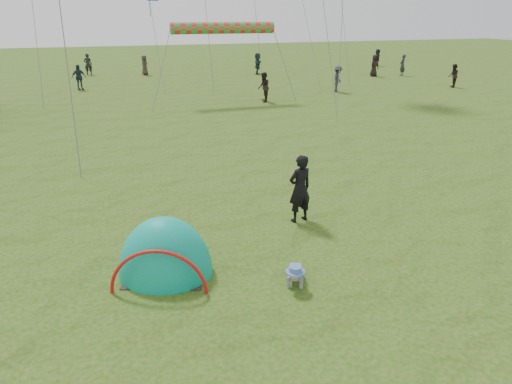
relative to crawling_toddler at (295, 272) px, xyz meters
name	(u,v)px	position (x,y,z in m)	size (l,w,h in m)	color
ground	(312,277)	(0.41, 0.12, -0.26)	(140.00, 140.00, 0.00)	#194A09
crawling_toddler	(295,272)	(0.00, 0.00, 0.00)	(0.47, 0.68, 0.52)	black
popup_tent	(166,273)	(-2.36, 1.16, -0.26)	(1.91, 1.57, 2.47)	#058879
standing_adult	(300,189)	(1.20, 2.67, 0.62)	(0.64, 0.42, 1.75)	black
crowd_person_1	(264,87)	(5.64, 18.59, 0.60)	(0.83, 0.65, 1.71)	black
crowd_person_4	(374,66)	(17.96, 26.66, 0.61)	(0.85, 0.55, 1.73)	black
crowd_person_5	(258,64)	(9.24, 30.80, 0.62)	(1.64, 0.52, 1.76)	#1C2C34
crowd_person_6	(88,64)	(-4.43, 34.76, 0.61)	(0.64, 0.42, 1.74)	black
crowd_person_8	(79,77)	(-4.86, 26.64, 0.58)	(0.98, 0.41, 1.68)	#202C3D
crowd_person_9	(338,79)	(11.43, 20.47, 0.58)	(1.09, 0.63, 1.69)	#2C2A35
crowd_person_10	(145,65)	(0.07, 33.24, 0.55)	(0.79, 0.51, 1.61)	#362E24
crowd_person_11	(377,58)	(22.29, 33.22, 0.54)	(1.49, 0.47, 1.60)	black
crowd_person_12	(402,65)	(20.39, 26.31, 0.60)	(0.62, 0.41, 1.71)	#28292E
crowd_person_13	(453,76)	(20.07, 19.79, 0.54)	(0.78, 0.60, 1.60)	black
rainbow_tube_kite	(223,28)	(3.52, 19.54, 3.86)	(0.64, 0.64, 5.94)	red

